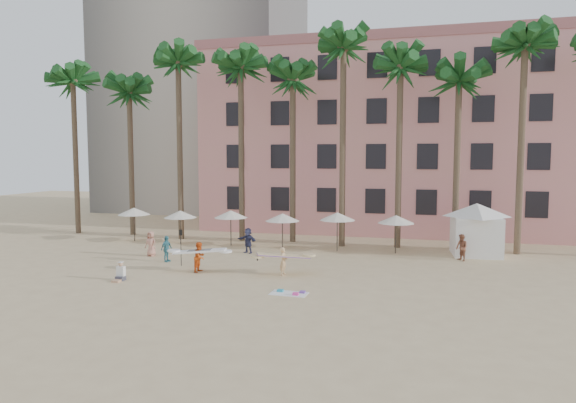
# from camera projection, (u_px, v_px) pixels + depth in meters

# --- Properties ---
(ground) EXTENTS (120.00, 120.00, 0.00)m
(ground) POSITION_uv_depth(u_px,v_px,m) (233.00, 294.00, 24.74)
(ground) COLOR #D1B789
(ground) RESTS_ON ground
(pink_hotel) EXTENTS (35.00, 14.00, 16.00)m
(pink_hotel) POSITION_uv_depth(u_px,v_px,m) (405.00, 141.00, 47.27)
(pink_hotel) COLOR #E6978C
(pink_hotel) RESTS_ON ground
(grey_tower) EXTENTS (22.00, 18.00, 50.00)m
(grey_tower) POSITION_uv_depth(u_px,v_px,m) (205.00, 8.00, 63.69)
(grey_tower) COLOR #A89E8E
(grey_tower) RESTS_ON ground
(palm_row) EXTENTS (44.40, 5.40, 16.30)m
(palm_row) POSITION_uv_depth(u_px,v_px,m) (311.00, 70.00, 37.89)
(palm_row) COLOR brown
(palm_row) RESTS_ON ground
(umbrella_row) EXTENTS (22.50, 2.70, 2.73)m
(umbrella_row) POSITION_uv_depth(u_px,v_px,m) (256.00, 215.00, 37.33)
(umbrella_row) COLOR #332B23
(umbrella_row) RESTS_ON ground
(cabana) EXTENTS (4.84, 4.84, 3.50)m
(cabana) POSITION_uv_depth(u_px,v_px,m) (476.00, 225.00, 34.28)
(cabana) COLOR white
(cabana) RESTS_ON ground
(beach_towel) EXTENTS (1.84, 1.07, 0.14)m
(beach_towel) POSITION_uv_depth(u_px,v_px,m) (290.00, 293.00, 24.82)
(beach_towel) COLOR white
(beach_towel) RESTS_ON ground
(carrier_yellow) EXTENTS (2.98, 1.86, 1.57)m
(carrier_yellow) POSITION_uv_depth(u_px,v_px,m) (283.00, 259.00, 28.63)
(carrier_yellow) COLOR #DFB07D
(carrier_yellow) RESTS_ON ground
(carrier_white) EXTENTS (3.09, 1.30, 1.73)m
(carrier_white) POSITION_uv_depth(u_px,v_px,m) (200.00, 256.00, 29.43)
(carrier_white) COLOR #EA5918
(carrier_white) RESTS_ON ground
(beachgoers) EXTENTS (20.80, 6.09, 1.74)m
(beachgoers) POSITION_uv_depth(u_px,v_px,m) (266.00, 244.00, 33.78)
(beachgoers) COLOR #93553D
(beachgoers) RESTS_ON ground
(paddle) EXTENTS (0.18, 0.04, 2.23)m
(paddle) POSITION_uv_depth(u_px,v_px,m) (181.00, 243.00, 30.93)
(paddle) COLOR black
(paddle) RESTS_ON ground
(seated_man) EXTENTS (0.44, 0.77, 1.00)m
(seated_man) POSITION_uv_depth(u_px,v_px,m) (120.00, 274.00, 27.40)
(seated_man) COLOR #3F3F4C
(seated_man) RESTS_ON ground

